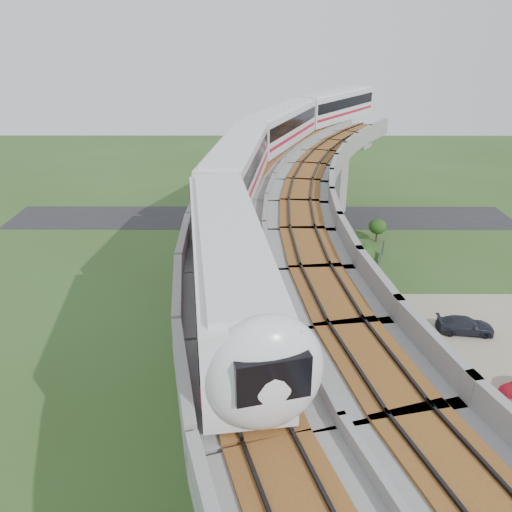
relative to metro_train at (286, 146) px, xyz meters
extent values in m
plane|color=#324A1D|center=(-1.85, -13.33, -12.31)|extent=(160.00, 160.00, 0.00)
cube|color=gray|center=(12.15, -15.33, -12.29)|extent=(18.00, 26.00, 0.04)
cube|color=#232326|center=(-1.85, 16.67, -12.29)|extent=(60.00, 8.00, 0.03)
cube|color=#99968E|center=(7.26, 18.47, -8.11)|extent=(2.86, 2.93, 8.40)
cube|color=#99968E|center=(7.26, 18.47, -3.31)|extent=(7.21, 5.74, 1.20)
cube|color=#99968E|center=(-0.94, -2.91, -8.11)|extent=(2.35, 2.51, 8.40)
cube|color=#99968E|center=(-0.94, -2.91, -3.31)|extent=(7.31, 3.58, 1.20)
cube|color=#99968E|center=(-0.94, -23.75, -8.11)|extent=(2.35, 2.51, 8.40)
cube|color=#99968E|center=(-0.94, -23.75, -3.31)|extent=(7.31, 3.58, 1.20)
cube|color=gray|center=(4.33, 13.21, -2.31)|extent=(16.42, 20.91, 0.80)
cube|color=gray|center=(0.48, 15.11, -1.41)|extent=(8.66, 17.08, 1.00)
cube|color=gray|center=(8.19, 11.31, -1.41)|extent=(8.66, 17.08, 1.00)
cube|color=brown|center=(2.36, 14.18, -1.85)|extent=(10.68, 18.08, 0.12)
cube|color=black|center=(2.36, 14.18, -1.73)|extent=(9.69, 17.59, 0.12)
cube|color=brown|center=(6.31, 12.24, -1.85)|extent=(10.68, 18.08, 0.12)
cube|color=black|center=(6.31, 12.24, -1.73)|extent=(9.69, 17.59, 0.12)
cube|color=gray|center=(-1.16, -4.20, -2.31)|extent=(11.77, 20.03, 0.80)
cube|color=gray|center=(-5.41, -3.55, -1.41)|extent=(3.22, 18.71, 1.00)
cube|color=gray|center=(3.09, -4.85, -1.41)|extent=(3.22, 18.71, 1.00)
cube|color=brown|center=(-3.33, -3.87, -1.85)|extent=(5.44, 19.05, 0.12)
cube|color=black|center=(-3.33, -3.87, -1.73)|extent=(4.35, 18.88, 0.12)
cube|color=brown|center=(1.02, -4.53, -1.85)|extent=(5.44, 19.05, 0.12)
cube|color=black|center=(1.02, -4.53, -1.73)|extent=(4.35, 18.88, 0.12)
cube|color=gray|center=(-1.16, -22.45, -2.31)|extent=(11.77, 20.03, 0.80)
cube|color=gray|center=(-5.41, -23.11, -1.41)|extent=(3.22, 18.71, 1.00)
cube|color=gray|center=(3.09, -21.80, -1.41)|extent=(3.22, 18.71, 1.00)
cube|color=brown|center=(-3.33, -22.79, -1.85)|extent=(5.44, 19.05, 0.12)
cube|color=black|center=(-3.33, -22.79, -1.73)|extent=(4.35, 18.88, 0.12)
cube|color=brown|center=(1.02, -22.12, -1.85)|extent=(5.44, 19.05, 0.12)
cube|color=black|center=(1.02, -22.12, -1.73)|extent=(4.35, 18.88, 0.12)
cube|color=silver|center=(-3.47, -21.87, -0.07)|extent=(4.73, 15.23, 3.20)
cube|color=silver|center=(-3.47, -21.87, 1.63)|extent=(4.10, 14.41, 0.22)
cube|color=black|center=(-3.47, -21.87, 0.38)|extent=(4.71, 14.64, 1.15)
cube|color=#B4122B|center=(-3.47, -21.87, -0.82)|extent=(4.71, 14.64, 0.30)
cube|color=black|center=(-3.47, -21.87, -1.53)|extent=(3.63, 12.89, 0.28)
cube|color=silver|center=(-3.66, -6.31, -0.07)|extent=(4.38, 15.21, 3.20)
cube|color=silver|center=(-3.66, -6.31, 1.63)|extent=(3.75, 14.40, 0.22)
cube|color=black|center=(-3.66, -6.31, 0.38)|extent=(4.37, 14.62, 1.15)
cube|color=#B4122B|center=(-3.66, -6.31, -0.82)|extent=(4.37, 14.62, 0.30)
cube|color=black|center=(-3.66, -6.31, -1.53)|extent=(3.33, 12.88, 0.28)
cube|color=silver|center=(0.02, 8.81, -0.07)|extent=(7.86, 14.98, 3.20)
cube|color=silver|center=(0.02, 8.81, 1.63)|extent=(7.09, 14.09, 0.22)
cube|color=black|center=(0.02, 8.81, 0.38)|extent=(7.70, 14.44, 1.15)
cube|color=#B4122B|center=(0.02, 8.81, -0.82)|extent=(7.70, 14.44, 0.30)
cube|color=black|center=(0.02, 8.81, -1.53)|extent=(6.31, 12.59, 0.28)
cube|color=silver|center=(7.33, 22.54, -0.07)|extent=(10.86, 13.81, 3.20)
cube|color=silver|center=(7.33, 22.54, 1.63)|extent=(9.98, 12.89, 0.22)
cube|color=black|center=(7.33, 22.54, 0.38)|extent=(10.56, 13.36, 1.15)
cube|color=#B4122B|center=(7.33, 22.54, -0.82)|extent=(10.56, 13.36, 0.30)
cube|color=black|center=(7.33, 22.54, -1.53)|extent=(8.91, 11.51, 0.28)
ellipsoid|color=silver|center=(-2.05, -28.98, 0.08)|extent=(3.68, 2.60, 3.64)
cylinder|color=#2D382D|center=(10.40, 5.97, -11.56)|extent=(0.08, 0.08, 1.50)
cube|color=#2D382D|center=(9.52, 3.65, -11.56)|extent=(1.69, 4.77, 1.40)
cylinder|color=#2D382D|center=(8.77, 1.30, -11.56)|extent=(0.08, 0.08, 1.50)
cube|color=#2D382D|center=(8.12, -1.09, -11.56)|extent=(1.23, 4.91, 1.40)
cylinder|color=#2D382D|center=(7.59, -3.50, -11.56)|extent=(0.08, 0.08, 1.50)
cube|color=#2D382D|center=(7.18, -5.94, -11.56)|extent=(0.75, 4.99, 1.40)
cylinder|color=#2D382D|center=(6.88, -8.39, -11.56)|extent=(0.08, 0.08, 1.50)
cube|color=#2D382D|center=(6.70, -10.86, -11.56)|extent=(0.27, 5.04, 1.40)
cylinder|color=#2D382D|center=(6.65, -13.33, -11.56)|extent=(0.08, 0.08, 1.50)
cube|color=#2D382D|center=(6.70, -15.80, -11.56)|extent=(0.27, 5.04, 1.40)
cylinder|color=#2D382D|center=(6.88, -18.26, -11.56)|extent=(0.08, 0.08, 1.50)
cube|color=#2D382D|center=(7.18, -20.72, -11.56)|extent=(0.75, 4.99, 1.40)
cylinder|color=#2D382D|center=(7.59, -23.15, -11.56)|extent=(0.08, 0.08, 1.50)
cylinder|color=#382314|center=(10.47, 9.36, -11.73)|extent=(0.18, 0.18, 1.15)
ellipsoid|color=black|center=(10.47, 9.36, -10.59)|extent=(1.89, 1.89, 1.60)
cylinder|color=#382314|center=(7.22, 1.11, -11.55)|extent=(0.18, 0.18, 1.52)
ellipsoid|color=black|center=(7.22, 1.11, -10.10)|extent=(2.29, 2.29, 1.95)
cylinder|color=#382314|center=(5.58, -5.53, -11.51)|extent=(0.18, 0.18, 1.59)
ellipsoid|color=black|center=(5.58, -5.53, -9.84)|extent=(2.92, 2.92, 2.49)
cylinder|color=#382314|center=(4.87, -9.75, -11.71)|extent=(0.18, 0.18, 1.19)
ellipsoid|color=black|center=(4.87, -9.75, -10.21)|extent=(3.03, 3.03, 2.58)
cylinder|color=#382314|center=(4.82, -16.32, -11.78)|extent=(0.18, 0.18, 1.05)
ellipsoid|color=black|center=(4.82, -16.32, -10.70)|extent=(1.88, 1.88, 1.59)
cylinder|color=#382314|center=(5.67, -22.75, -11.63)|extent=(0.18, 0.18, 1.35)
ellipsoid|color=black|center=(5.67, -22.75, -10.28)|extent=(2.24, 2.24, 1.90)
imported|color=silver|center=(6.60, -20.63, -11.60)|extent=(1.72, 3.96, 1.33)
imported|color=black|center=(13.29, -8.22, -11.66)|extent=(4.34, 2.14, 1.21)
camera|label=1|loc=(-2.28, -39.96, 8.65)|focal=35.00mm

